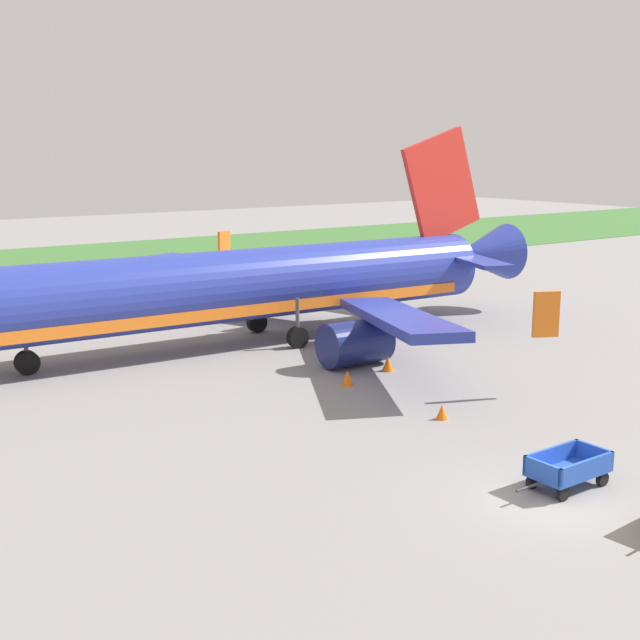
% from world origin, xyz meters
% --- Properties ---
extents(ground_plane, '(220.00, 220.00, 0.00)m').
position_xyz_m(ground_plane, '(0.00, 0.00, 0.00)').
color(ground_plane, gray).
extents(grass_strip, '(220.00, 28.00, 0.06)m').
position_xyz_m(grass_strip, '(0.00, 58.17, 0.03)').
color(grass_strip, '#3D7033').
rests_on(grass_strip, ground).
extents(airplane, '(37.61, 30.27, 11.34)m').
position_xyz_m(airplane, '(3.09, 22.35, 3.05)').
color(airplane, '#28389E').
rests_on(airplane, ground).
extents(baggage_cart_second_in_row, '(3.56, 1.43, 1.07)m').
position_xyz_m(baggage_cart_second_in_row, '(1.27, 0.41, 0.60)').
color(baggage_cart_second_in_row, '#234CB2').
rests_on(baggage_cart_second_in_row, ground).
extents(traffic_cone_near_plane, '(0.51, 0.51, 0.68)m').
position_xyz_m(traffic_cone_near_plane, '(2.40, 13.04, 0.34)').
color(traffic_cone_near_plane, orange).
rests_on(traffic_cone_near_plane, ground).
extents(traffic_cone_mid_apron, '(0.45, 0.45, 0.59)m').
position_xyz_m(traffic_cone_mid_apron, '(2.60, 7.33, 0.30)').
color(traffic_cone_mid_apron, orange).
rests_on(traffic_cone_mid_apron, ground).
extents(traffic_cone_by_carts, '(0.54, 0.54, 0.70)m').
position_xyz_m(traffic_cone_by_carts, '(5.37, 13.90, 0.35)').
color(traffic_cone_by_carts, orange).
rests_on(traffic_cone_by_carts, ground).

